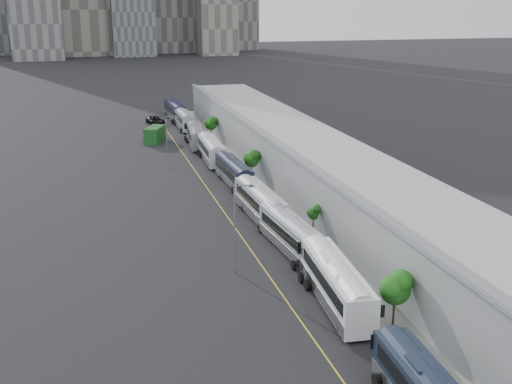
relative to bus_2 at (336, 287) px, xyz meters
name	(u,v)px	position (x,y,z in m)	size (l,w,h in m)	color
sidewalk	(327,226)	(6.65, 19.07, -1.64)	(10.00, 170.00, 0.12)	gray
lane_line	(240,235)	(-3.85, 19.07, -1.69)	(0.12, 160.00, 0.02)	gold
depot	(360,196)	(10.64, 19.07, 1.81)	(12.45, 160.40, 7.20)	gray
bus_2	(336,287)	(0.00, 0.00, 0.00)	(3.92, 13.97, 4.03)	white
bus_3	(291,238)	(0.17, 12.85, -0.13)	(3.54, 12.94, 3.74)	gray
bus_4	(260,206)	(-0.13, 24.14, -0.07)	(3.19, 13.30, 3.86)	#ABAEB5
bus_5	(234,174)	(0.24, 39.55, -0.18)	(2.95, 12.45, 3.62)	black
bus_6	(211,152)	(-0.23, 54.06, -0.10)	(3.05, 13.06, 3.79)	silver
bus_7	(196,137)	(-0.57, 66.66, -0.17)	(3.67, 12.60, 3.63)	slate
bus_8	(184,121)	(-0.10, 83.74, -0.11)	(2.88, 12.91, 3.77)	#9B9EA4
bus_9	(175,112)	(-0.33, 94.37, 0.00)	(3.14, 13.83, 4.02)	#161732
tree_1	(395,285)	(3.07, -4.81, 1.96)	(2.50, 2.50, 4.93)	black
tree_2	(313,214)	(3.85, 16.29, 1.10)	(1.20, 1.20, 3.48)	black
tree_3	(251,158)	(3.35, 41.44, 1.62)	(2.20, 2.20, 4.44)	black
tree_4	(211,123)	(3.34, 71.93, 1.40)	(2.21, 2.21, 4.22)	black
street_lamp_near	(236,223)	(-6.63, 9.12, 3.42)	(2.04, 0.22, 8.87)	#59595E
street_lamp_far	(168,137)	(-7.42, 52.42, 3.07)	(2.04, 0.22, 8.18)	#59595E
shipping_container	(155,135)	(-7.42, 71.58, -0.25)	(2.51, 5.72, 2.91)	#144217
suv	(155,120)	(-5.24, 89.93, -0.84)	(2.84, 6.17, 1.71)	black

